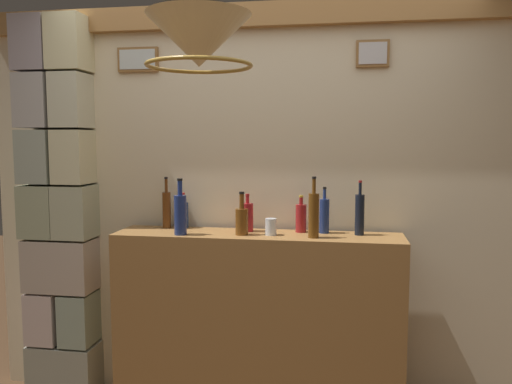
{
  "coord_description": "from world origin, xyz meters",
  "views": [
    {
      "loc": [
        0.47,
        -2.06,
        1.68
      ],
      "look_at": [
        0.0,
        0.8,
        1.39
      ],
      "focal_mm": 36.05,
      "sensor_mm": 36.0,
      "label": 1
    }
  ],
  "objects_px": {
    "liquor_bottle_rye": "(247,217)",
    "liquor_bottle_whiskey": "(301,218)",
    "liquor_bottle_sherry": "(314,214)",
    "liquor_bottle_gin": "(167,209)",
    "liquor_bottle_amaro": "(360,214)",
    "liquor_bottle_brandy": "(183,214)",
    "liquor_bottle_port": "(324,215)",
    "liquor_bottle_rum": "(242,220)",
    "pendant_lamp": "(199,43)",
    "glass_tumbler_rocks": "(271,227)",
    "liquor_bottle_tequila": "(180,213)"
  },
  "relations": [
    {
      "from": "liquor_bottle_rye",
      "to": "liquor_bottle_tequila",
      "type": "bearing_deg",
      "value": -154.91
    },
    {
      "from": "liquor_bottle_sherry",
      "to": "glass_tumbler_rocks",
      "type": "distance_m",
      "value": 0.26
    },
    {
      "from": "liquor_bottle_sherry",
      "to": "glass_tumbler_rocks",
      "type": "bearing_deg",
      "value": 170.46
    },
    {
      "from": "liquor_bottle_amaro",
      "to": "liquor_bottle_brandy",
      "type": "bearing_deg",
      "value": 176.1
    },
    {
      "from": "liquor_bottle_brandy",
      "to": "liquor_bottle_tequila",
      "type": "relative_size",
      "value": 0.67
    },
    {
      "from": "liquor_bottle_amaro",
      "to": "liquor_bottle_port",
      "type": "bearing_deg",
      "value": 171.66
    },
    {
      "from": "glass_tumbler_rocks",
      "to": "pendant_lamp",
      "type": "height_order",
      "value": "pendant_lamp"
    },
    {
      "from": "liquor_bottle_rum",
      "to": "liquor_bottle_tequila",
      "type": "bearing_deg",
      "value": -171.39
    },
    {
      "from": "liquor_bottle_brandy",
      "to": "glass_tumbler_rocks",
      "type": "xyz_separation_m",
      "value": [
        0.57,
        -0.16,
        -0.04
      ]
    },
    {
      "from": "liquor_bottle_port",
      "to": "liquor_bottle_amaro",
      "type": "distance_m",
      "value": 0.2
    },
    {
      "from": "liquor_bottle_rum",
      "to": "liquor_bottle_port",
      "type": "bearing_deg",
      "value": 16.0
    },
    {
      "from": "liquor_bottle_rye",
      "to": "glass_tumbler_rocks",
      "type": "distance_m",
      "value": 0.19
    },
    {
      "from": "liquor_bottle_brandy",
      "to": "liquor_bottle_gin",
      "type": "xyz_separation_m",
      "value": [
        -0.09,
        -0.03,
        0.03
      ]
    },
    {
      "from": "liquor_bottle_brandy",
      "to": "liquor_bottle_rum",
      "type": "distance_m",
      "value": 0.45
    },
    {
      "from": "liquor_bottle_whiskey",
      "to": "liquor_bottle_sherry",
      "type": "distance_m",
      "value": 0.19
    },
    {
      "from": "liquor_bottle_rum",
      "to": "glass_tumbler_rocks",
      "type": "relative_size",
      "value": 2.59
    },
    {
      "from": "liquor_bottle_whiskey",
      "to": "liquor_bottle_rum",
      "type": "bearing_deg",
      "value": -156.71
    },
    {
      "from": "liquor_bottle_amaro",
      "to": "pendant_lamp",
      "type": "height_order",
      "value": "pendant_lamp"
    },
    {
      "from": "liquor_bottle_whiskey",
      "to": "pendant_lamp",
      "type": "distance_m",
      "value": 1.37
    },
    {
      "from": "liquor_bottle_port",
      "to": "liquor_bottle_rum",
      "type": "bearing_deg",
      "value": -164.0
    },
    {
      "from": "liquor_bottle_amaro",
      "to": "liquor_bottle_tequila",
      "type": "relative_size",
      "value": 0.97
    },
    {
      "from": "liquor_bottle_sherry",
      "to": "glass_tumbler_rocks",
      "type": "relative_size",
      "value": 3.56
    },
    {
      "from": "pendant_lamp",
      "to": "liquor_bottle_whiskey",
      "type": "bearing_deg",
      "value": 72.57
    },
    {
      "from": "liquor_bottle_whiskey",
      "to": "liquor_bottle_brandy",
      "type": "height_order",
      "value": "same"
    },
    {
      "from": "liquor_bottle_sherry",
      "to": "liquor_bottle_gin",
      "type": "distance_m",
      "value": 0.93
    },
    {
      "from": "liquor_bottle_gin",
      "to": "pendant_lamp",
      "type": "relative_size",
      "value": 0.59
    },
    {
      "from": "liquor_bottle_rum",
      "to": "liquor_bottle_gin",
      "type": "distance_m",
      "value": 0.53
    },
    {
      "from": "liquor_bottle_gin",
      "to": "pendant_lamp",
      "type": "height_order",
      "value": "pendant_lamp"
    },
    {
      "from": "liquor_bottle_rum",
      "to": "liquor_bottle_whiskey",
      "type": "bearing_deg",
      "value": 23.29
    },
    {
      "from": "liquor_bottle_tequila",
      "to": "liquor_bottle_gin",
      "type": "relative_size",
      "value": 1.03
    },
    {
      "from": "liquor_bottle_sherry",
      "to": "liquor_bottle_brandy",
      "type": "bearing_deg",
      "value": 166.3
    },
    {
      "from": "liquor_bottle_port",
      "to": "liquor_bottle_amaro",
      "type": "height_order",
      "value": "liquor_bottle_amaro"
    },
    {
      "from": "liquor_bottle_brandy",
      "to": "liquor_bottle_tequila",
      "type": "distance_m",
      "value": 0.24
    },
    {
      "from": "liquor_bottle_rye",
      "to": "liquor_bottle_whiskey",
      "type": "bearing_deg",
      "value": 4.58
    },
    {
      "from": "liquor_bottle_port",
      "to": "liquor_bottle_rye",
      "type": "relative_size",
      "value": 1.21
    },
    {
      "from": "liquor_bottle_port",
      "to": "liquor_bottle_brandy",
      "type": "bearing_deg",
      "value": 177.13
    },
    {
      "from": "pendant_lamp",
      "to": "liquor_bottle_port",
      "type": "bearing_deg",
      "value": 65.78
    },
    {
      "from": "liquor_bottle_whiskey",
      "to": "liquor_bottle_tequila",
      "type": "distance_m",
      "value": 0.71
    },
    {
      "from": "liquor_bottle_amaro",
      "to": "pendant_lamp",
      "type": "bearing_deg",
      "value": -123.64
    },
    {
      "from": "liquor_bottle_whiskey",
      "to": "liquor_bottle_rye",
      "type": "distance_m",
      "value": 0.32
    },
    {
      "from": "liquor_bottle_sherry",
      "to": "liquor_bottle_gin",
      "type": "xyz_separation_m",
      "value": [
        -0.91,
        0.17,
        -0.01
      ]
    },
    {
      "from": "liquor_bottle_amaro",
      "to": "liquor_bottle_gin",
      "type": "height_order",
      "value": "liquor_bottle_gin"
    },
    {
      "from": "liquor_bottle_port",
      "to": "liquor_bottle_rye",
      "type": "distance_m",
      "value": 0.45
    },
    {
      "from": "liquor_bottle_tequila",
      "to": "liquor_bottle_rye",
      "type": "bearing_deg",
      "value": 25.09
    },
    {
      "from": "liquor_bottle_port",
      "to": "liquor_bottle_tequila",
      "type": "xyz_separation_m",
      "value": [
        -0.82,
        -0.19,
        0.02
      ]
    },
    {
      "from": "liquor_bottle_rum",
      "to": "glass_tumbler_rocks",
      "type": "bearing_deg",
      "value": 6.53
    },
    {
      "from": "liquor_bottle_whiskey",
      "to": "glass_tumbler_rocks",
      "type": "distance_m",
      "value": 0.21
    },
    {
      "from": "liquor_bottle_port",
      "to": "liquor_bottle_brandy",
      "type": "height_order",
      "value": "liquor_bottle_port"
    },
    {
      "from": "liquor_bottle_sherry",
      "to": "liquor_bottle_port",
      "type": "bearing_deg",
      "value": 70.78
    },
    {
      "from": "pendant_lamp",
      "to": "liquor_bottle_rye",
      "type": "bearing_deg",
      "value": 89.56
    }
  ]
}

